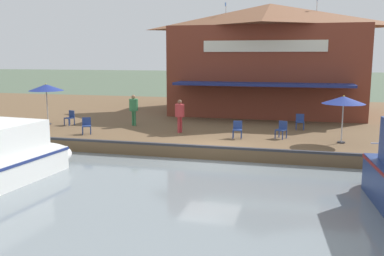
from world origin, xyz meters
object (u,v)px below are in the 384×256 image
(tree_behind_restaurant, at_px, (257,38))
(tree_upstream_bank, at_px, (230,45))
(patio_umbrella_by_entrance, at_px, (46,88))
(cafe_chair_beside_entrance, at_px, (70,117))
(cafe_chair_far_corner_seat, at_px, (87,125))
(cafe_chair_mid_patio, at_px, (300,121))
(cafe_chair_facing_river, at_px, (282,129))
(person_at_quay_edge, at_px, (134,106))
(cafe_chair_under_first_umbrella, at_px, (237,129))
(waterfront_restaurant, at_px, (269,58))
(patio_umbrella_near_quay_edge, at_px, (344,100))
(person_mid_patio, at_px, (180,112))

(tree_behind_restaurant, bearing_deg, tree_upstream_bank, -130.33)
(patio_umbrella_by_entrance, height_order, cafe_chair_beside_entrance, patio_umbrella_by_entrance)
(cafe_chair_far_corner_seat, bearing_deg, cafe_chair_beside_entrance, -135.66)
(cafe_chair_far_corner_seat, distance_m, cafe_chair_beside_entrance, 3.31)
(cafe_chair_mid_patio, distance_m, cafe_chair_facing_river, 2.99)
(cafe_chair_far_corner_seat, bearing_deg, person_at_quay_edge, 155.77)
(cafe_chair_under_first_umbrella, bearing_deg, cafe_chair_beside_entrance, -99.00)
(cafe_chair_mid_patio, relative_size, tree_upstream_bank, 0.12)
(waterfront_restaurant, distance_m, cafe_chair_under_first_umbrella, 11.34)
(cafe_chair_far_corner_seat, height_order, person_at_quay_edge, person_at_quay_edge)
(patio_umbrella_near_quay_edge, height_order, tree_upstream_bank, tree_upstream_bank)
(waterfront_restaurant, relative_size, patio_umbrella_by_entrance, 5.50)
(cafe_chair_beside_entrance, height_order, tree_upstream_bank, tree_upstream_bank)
(person_at_quay_edge, bearing_deg, cafe_chair_facing_river, 77.87)
(person_at_quay_edge, distance_m, person_mid_patio, 3.54)
(cafe_chair_far_corner_seat, xyz_separation_m, person_at_quay_edge, (-3.08, 1.39, 0.66))
(cafe_chair_mid_patio, distance_m, person_at_quay_edge, 9.42)
(patio_umbrella_near_quay_edge, bearing_deg, tree_upstream_bank, -152.50)
(cafe_chair_facing_river, height_order, cafe_chair_under_first_umbrella, same)
(tree_upstream_bank, bearing_deg, patio_umbrella_by_entrance, -32.95)
(patio_umbrella_by_entrance, height_order, cafe_chair_under_first_umbrella, patio_umbrella_by_entrance)
(person_at_quay_edge, distance_m, tree_behind_restaurant, 12.72)
(cafe_chair_mid_patio, xyz_separation_m, cafe_chair_under_first_umbrella, (3.35, -2.97, 0.00))
(tree_upstream_bank, bearing_deg, cafe_chair_mid_patio, 26.87)
(cafe_chair_facing_river, bearing_deg, person_at_quay_edge, -102.13)
(patio_umbrella_near_quay_edge, xyz_separation_m, person_at_quay_edge, (-2.29, -11.23, -0.87))
(cafe_chair_far_corner_seat, xyz_separation_m, cafe_chair_under_first_umbrella, (-0.77, 7.76, 0.00))
(waterfront_restaurant, xyz_separation_m, cafe_chair_under_first_umbrella, (10.80, -0.62, -3.39))
(cafe_chair_facing_river, distance_m, tree_upstream_bank, 15.75)
(patio_umbrella_by_entrance, xyz_separation_m, tree_behind_restaurant, (-11.29, 11.02, 3.15))
(cafe_chair_beside_entrance, height_order, person_at_quay_edge, person_at_quay_edge)
(patio_umbrella_near_quay_edge, distance_m, cafe_chair_far_corner_seat, 12.73)
(cafe_chair_mid_patio, xyz_separation_m, person_mid_patio, (2.55, -6.14, 0.62))
(patio_umbrella_near_quay_edge, relative_size, person_mid_patio, 1.28)
(cafe_chair_far_corner_seat, bearing_deg, waterfront_restaurant, 144.09)
(cafe_chair_facing_river, bearing_deg, cafe_chair_far_corner_seat, -82.75)
(cafe_chair_facing_river, xyz_separation_m, tree_upstream_bank, (-14.29, -4.93, 4.39))
(tree_behind_restaurant, xyz_separation_m, tree_upstream_bank, (-2.03, -2.39, -0.46))
(cafe_chair_beside_entrance, distance_m, tree_upstream_bank, 15.67)
(tree_upstream_bank, bearing_deg, patio_umbrella_near_quay_edge, 27.50)
(waterfront_restaurant, bearing_deg, cafe_chair_under_first_umbrella, -3.29)
(tree_upstream_bank, bearing_deg, waterfront_restaurant, 40.87)
(cafe_chair_mid_patio, bearing_deg, patio_umbrella_near_quay_edge, 29.62)
(waterfront_restaurant, relative_size, tree_upstream_bank, 1.87)
(cafe_chair_under_first_umbrella, xyz_separation_m, tree_behind_restaurant, (-12.75, -0.43, 4.85))
(waterfront_restaurant, bearing_deg, cafe_chair_facing_river, 8.22)
(cafe_chair_mid_patio, relative_size, cafe_chair_under_first_umbrella, 1.00)
(cafe_chair_facing_river, bearing_deg, tree_behind_restaurant, -168.28)
(patio_umbrella_by_entrance, bearing_deg, cafe_chair_facing_river, 85.89)
(patio_umbrella_near_quay_edge, xyz_separation_m, cafe_chair_under_first_umbrella, (0.02, -4.86, -1.53))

